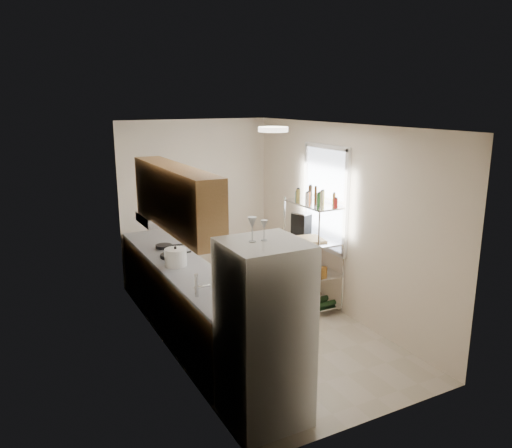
% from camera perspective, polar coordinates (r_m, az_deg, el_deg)
% --- Properties ---
extents(room, '(2.52, 4.42, 2.62)m').
position_cam_1_polar(room, '(6.22, 0.51, -0.85)').
color(room, '#B8AB95').
rests_on(room, ground).
extents(counter_run, '(0.63, 3.51, 0.90)m').
position_cam_1_polar(counter_run, '(6.52, -8.57, -8.15)').
color(counter_run, '#A87648').
rests_on(counter_run, ground).
extents(upper_cabinets, '(0.33, 2.20, 0.72)m').
position_cam_1_polar(upper_cabinets, '(5.78, -9.21, 3.01)').
color(upper_cabinets, '#A87648').
rests_on(upper_cabinets, room).
extents(range_hood, '(0.50, 0.60, 0.12)m').
position_cam_1_polar(range_hood, '(6.63, -10.86, 0.65)').
color(range_hood, '#B7BABC').
rests_on(range_hood, room).
extents(window, '(0.06, 1.00, 1.46)m').
position_cam_1_polar(window, '(7.09, 7.92, 2.95)').
color(window, white).
rests_on(window, room).
extents(bakers_rack, '(0.45, 0.90, 1.73)m').
position_cam_1_polar(bakers_rack, '(7.02, 6.60, -0.82)').
color(bakers_rack, silver).
rests_on(bakers_rack, ground).
extents(ceiling_dome, '(0.34, 0.34, 0.05)m').
position_cam_1_polar(ceiling_dome, '(5.75, 1.98, 10.76)').
color(ceiling_dome, white).
rests_on(ceiling_dome, room).
extents(refrigerator, '(0.71, 0.71, 1.71)m').
position_cam_1_polar(refrigerator, '(4.59, 0.91, -12.37)').
color(refrigerator, silver).
rests_on(refrigerator, ground).
extents(wine_glass_a, '(0.06, 0.06, 0.18)m').
position_cam_1_polar(wine_glass_a, '(4.30, 0.93, -0.73)').
color(wine_glass_a, silver).
rests_on(wine_glass_a, refrigerator).
extents(wine_glass_b, '(0.08, 0.08, 0.22)m').
position_cam_1_polar(wine_glass_b, '(4.25, -0.44, -0.63)').
color(wine_glass_b, silver).
rests_on(wine_glass_b, refrigerator).
extents(rice_cooker, '(0.27, 0.27, 0.22)m').
position_cam_1_polar(rice_cooker, '(6.23, -9.17, -3.79)').
color(rice_cooker, white).
rests_on(rice_cooker, counter_run).
extents(frying_pan_large, '(0.31, 0.31, 0.05)m').
position_cam_1_polar(frying_pan_large, '(6.59, -9.72, -3.61)').
color(frying_pan_large, black).
rests_on(frying_pan_large, counter_run).
extents(frying_pan_small, '(0.26, 0.26, 0.05)m').
position_cam_1_polar(frying_pan_small, '(7.02, -10.49, -2.53)').
color(frying_pan_small, black).
rests_on(frying_pan_small, counter_run).
extents(cutting_board, '(0.38, 0.45, 0.03)m').
position_cam_1_polar(cutting_board, '(6.93, 6.32, -1.73)').
color(cutting_board, tan).
rests_on(cutting_board, bakers_rack).
extents(espresso_machine, '(0.24, 0.30, 0.30)m').
position_cam_1_polar(espresso_machine, '(7.28, 5.20, 0.19)').
color(espresso_machine, black).
rests_on(espresso_machine, bakers_rack).
extents(storage_bag, '(0.14, 0.17, 0.17)m').
position_cam_1_polar(storage_bag, '(7.26, 4.79, -4.06)').
color(storage_bag, maroon).
rests_on(storage_bag, bakers_rack).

